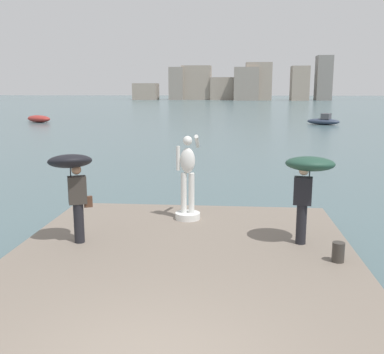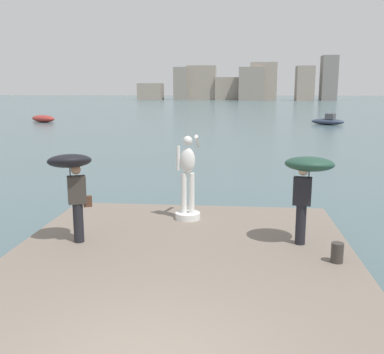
% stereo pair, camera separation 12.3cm
% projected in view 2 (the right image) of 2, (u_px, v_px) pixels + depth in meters
% --- Properties ---
extents(ground_plane, '(400.00, 400.00, 0.00)m').
position_uv_depth(ground_plane, '(225.00, 127.00, 44.49)').
color(ground_plane, '#4C666B').
extents(pier, '(7.15, 10.92, 0.40)m').
position_uv_depth(pier, '(170.00, 297.00, 7.79)').
color(pier, slate).
rests_on(pier, ground).
extents(statue_white_figure, '(0.64, 0.88, 2.19)m').
position_uv_depth(statue_white_figure, '(188.00, 185.00, 11.57)').
color(statue_white_figure, white).
rests_on(statue_white_figure, pier).
extents(onlooker_left, '(1.24, 1.26, 2.03)m').
position_uv_depth(onlooker_left, '(72.00, 173.00, 9.68)').
color(onlooker_left, black).
rests_on(onlooker_left, pier).
extents(onlooker_right, '(1.21, 1.23, 1.96)m').
position_uv_depth(onlooker_right, '(308.00, 174.00, 9.55)').
color(onlooker_right, black).
rests_on(onlooker_right, pier).
extents(mooring_bollard, '(0.24, 0.24, 0.39)m').
position_uv_depth(mooring_bollard, '(337.00, 253.00, 8.77)').
color(mooring_bollard, '#38332D').
rests_on(mooring_bollard, pier).
extents(boat_near, '(3.84, 3.13, 0.78)m').
position_uv_depth(boat_near, '(43.00, 119.00, 50.66)').
color(boat_near, '#9E2D28').
rests_on(boat_near, ground).
extents(boat_mid, '(3.65, 2.77, 1.18)m').
position_uv_depth(boat_mid, '(328.00, 121.00, 46.97)').
color(boat_mid, '#2D384C').
rests_on(boat_mid, ground).
extents(distant_skyline, '(63.49, 13.11, 13.77)m').
position_uv_depth(distant_skyline, '(237.00, 84.00, 145.81)').
color(distant_skyline, gray).
rests_on(distant_skyline, ground).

